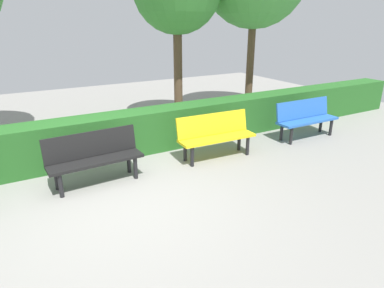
% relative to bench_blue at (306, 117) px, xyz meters
% --- Properties ---
extents(ground_plane, '(19.34, 19.34, 0.00)m').
position_rel_bench_blue_xyz_m(ground_plane, '(4.71, 0.79, -0.48)').
color(ground_plane, gray).
extents(bench_blue, '(1.57, 0.48, 0.86)m').
position_rel_bench_blue_xyz_m(bench_blue, '(0.00, 0.00, 0.00)').
color(bench_blue, blue).
rests_on(bench_blue, ground_plane).
extents(bench_yellow, '(1.58, 0.53, 0.86)m').
position_rel_bench_blue_xyz_m(bench_yellow, '(2.47, -0.02, -0.00)').
color(bench_yellow, yellow).
rests_on(bench_yellow, ground_plane).
extents(bench_black, '(1.56, 0.52, 0.86)m').
position_rel_bench_blue_xyz_m(bench_black, '(4.84, -0.06, -0.00)').
color(bench_black, black).
rests_on(bench_black, ground_plane).
extents(hedge_row, '(15.34, 0.62, 0.85)m').
position_rel_bench_blue_xyz_m(hedge_row, '(3.62, -1.05, -0.06)').
color(hedge_row, '#266023').
rests_on(hedge_row, ground_plane).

